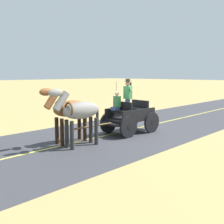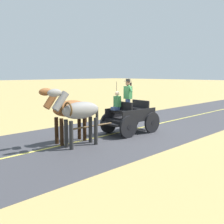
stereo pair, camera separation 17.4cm
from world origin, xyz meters
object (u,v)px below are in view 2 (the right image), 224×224
(horse_near_side, at_px, (78,112))
(traffic_cone, at_px, (134,112))
(horse_off_side, at_px, (68,110))
(horse_drawn_carriage, at_px, (129,116))

(horse_near_side, distance_m, traffic_cone, 8.08)
(horse_off_side, bearing_deg, horse_near_side, 176.64)
(horse_drawn_carriage, height_order, traffic_cone, horse_drawn_carriage)
(horse_near_side, bearing_deg, traffic_cone, -64.22)
(horse_drawn_carriage, xyz_separation_m, traffic_cone, (3.30, -4.17, -0.57))
(horse_near_side, distance_m, horse_off_side, 0.72)
(horse_off_side, distance_m, traffic_cone, 7.76)
(traffic_cone, bearing_deg, horse_near_side, 115.78)
(horse_drawn_carriage, relative_size, horse_off_side, 2.04)
(horse_near_side, relative_size, horse_off_side, 1.00)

